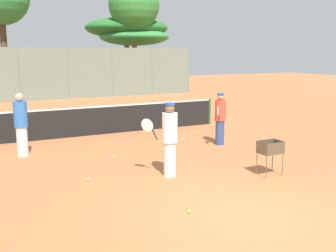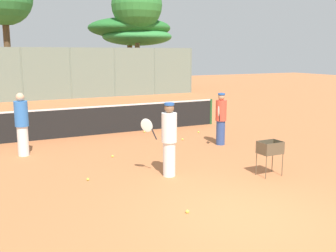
# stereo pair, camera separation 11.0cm
# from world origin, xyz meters

# --- Properties ---
(ground_plane) EXTENTS (80.00, 80.00, 0.00)m
(ground_plane) POSITION_xyz_m (0.00, 0.00, 0.00)
(ground_plane) COLOR #C67242
(tennis_net) EXTENTS (9.36, 0.10, 1.07)m
(tennis_net) POSITION_xyz_m (0.00, 8.50, 0.56)
(tennis_net) COLOR #26592D
(tennis_net) RESTS_ON ground_plane
(back_fence) EXTENTS (21.14, 0.08, 3.33)m
(back_fence) POSITION_xyz_m (-0.00, 20.46, 1.66)
(back_fence) COLOR gray
(back_fence) RESTS_ON ground_plane
(tree_0) EXTENTS (3.83, 3.83, 8.42)m
(tree_0) POSITION_xyz_m (7.28, 23.09, 6.46)
(tree_0) COLOR brown
(tree_0) RESTS_ON ground_plane
(tree_1) EXTENTS (6.70, 6.70, 5.79)m
(tree_1) POSITION_xyz_m (7.56, 25.43, 4.92)
(tree_1) COLOR brown
(tree_1) RESTS_ON ground_plane
(tree_3) EXTENTS (5.57, 5.57, 4.93)m
(tree_3) POSITION_xyz_m (7.92, 24.67, 4.21)
(tree_3) COLOR brown
(tree_3) RESTS_ON ground_plane
(player_white_outfit) EXTENTS (0.39, 0.94, 1.85)m
(player_white_outfit) POSITION_xyz_m (-3.13, 6.57, 0.95)
(player_white_outfit) COLOR white
(player_white_outfit) RESTS_ON ground_plane
(player_red_cap) EXTENTS (0.82, 0.61, 1.81)m
(player_red_cap) POSITION_xyz_m (-0.18, 2.91, 0.94)
(player_red_cap) COLOR white
(player_red_cap) RESTS_ON ground_plane
(player_yellow_shirt) EXTENTS (0.68, 0.73, 1.70)m
(player_yellow_shirt) POSITION_xyz_m (2.84, 5.14, 0.88)
(player_yellow_shirt) COLOR #334C8C
(player_yellow_shirt) RESTS_ON ground_plane
(ball_cart) EXTENTS (0.56, 0.41, 0.86)m
(ball_cart) POSITION_xyz_m (2.06, 1.83, 0.63)
(ball_cart) COLOR brown
(ball_cart) RESTS_ON ground_plane
(tennis_ball_0) EXTENTS (0.07, 0.07, 0.07)m
(tennis_ball_0) POSITION_xyz_m (-2.06, 3.45, 0.03)
(tennis_ball_0) COLOR #D1E54C
(tennis_ball_0) RESTS_ON ground_plane
(tennis_ball_1) EXTENTS (0.07, 0.07, 0.07)m
(tennis_ball_1) POSITION_xyz_m (2.05, 6.28, 0.03)
(tennis_ball_1) COLOR #D1E54C
(tennis_ball_1) RESTS_ON ground_plane
(tennis_ball_2) EXTENTS (0.07, 0.07, 0.07)m
(tennis_ball_2) POSITION_xyz_m (3.19, 7.11, 0.03)
(tennis_ball_2) COLOR #D1E54C
(tennis_ball_2) RESTS_ON ground_plane
(tennis_ball_3) EXTENTS (0.07, 0.07, 0.07)m
(tennis_ball_3) POSITION_xyz_m (-0.86, 5.20, 0.03)
(tennis_ball_3) COLOR #D1E54C
(tennis_ball_3) RESTS_ON ground_plane
(tennis_ball_4) EXTENTS (0.07, 0.07, 0.07)m
(tennis_ball_4) POSITION_xyz_m (-0.89, 0.71, 0.03)
(tennis_ball_4) COLOR #D1E54C
(tennis_ball_4) RESTS_ON ground_plane
(tennis_ball_5) EXTENTS (0.07, 0.07, 0.07)m
(tennis_ball_5) POSITION_xyz_m (1.39, 8.08, 0.03)
(tennis_ball_5) COLOR #D1E54C
(tennis_ball_5) RESTS_ON ground_plane
(parked_car) EXTENTS (4.20, 1.70, 1.60)m
(parked_car) POSITION_xyz_m (3.89, 25.42, 0.66)
(parked_car) COLOR #232328
(parked_car) RESTS_ON ground_plane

